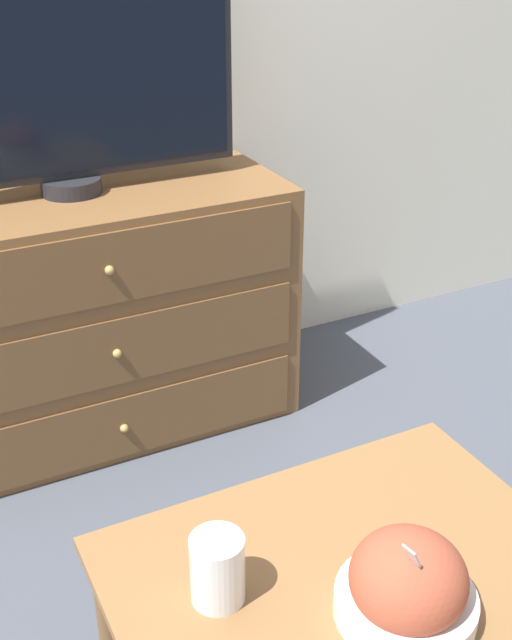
% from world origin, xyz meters
% --- Properties ---
extents(ground_plane, '(12.00, 12.00, 0.00)m').
position_xyz_m(ground_plane, '(0.00, 0.00, 0.00)').
color(ground_plane, '#474C56').
extents(dresser, '(1.10, 0.45, 0.71)m').
position_xyz_m(dresser, '(0.13, -0.25, 0.35)').
color(dresser, brown).
rests_on(dresser, ground_plane).
extents(tv, '(0.92, 0.16, 0.69)m').
position_xyz_m(tv, '(0.12, -0.20, 1.06)').
color(tv, '#232328').
rests_on(tv, dresser).
extents(coffee_table, '(0.75, 0.61, 0.44)m').
position_xyz_m(coffee_table, '(0.20, -1.48, 0.37)').
color(coffee_table, olive).
rests_on(coffee_table, ground_plane).
extents(takeout_bowl, '(0.21, 0.21, 0.17)m').
position_xyz_m(takeout_bowl, '(0.23, -1.56, 0.50)').
color(takeout_bowl, silver).
rests_on(takeout_bowl, coffee_table).
extents(drink_cup, '(0.08, 0.08, 0.11)m').
position_xyz_m(drink_cup, '(-0.01, -1.41, 0.49)').
color(drink_cup, white).
rests_on(drink_cup, coffee_table).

